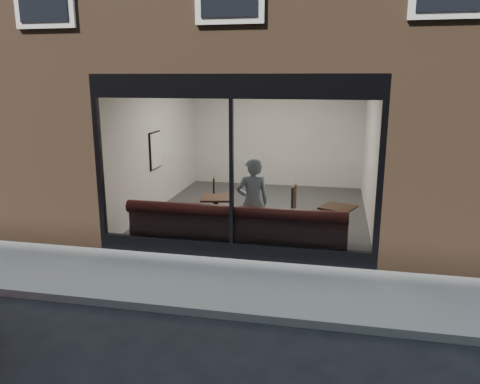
% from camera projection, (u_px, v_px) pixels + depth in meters
% --- Properties ---
extents(ground, '(120.00, 120.00, 0.00)m').
position_uv_depth(ground, '(199.00, 313.00, 6.40)').
color(ground, black).
rests_on(ground, ground).
extents(sidewalk_near, '(40.00, 2.00, 0.01)m').
position_uv_depth(sidewalk_near, '(217.00, 282.00, 7.35)').
color(sidewalk_near, gray).
rests_on(sidewalk_near, ground).
extents(kerb_near, '(40.00, 0.10, 0.12)m').
position_uv_depth(kerb_near, '(198.00, 311.00, 6.33)').
color(kerb_near, gray).
rests_on(kerb_near, ground).
extents(host_building_pier_left, '(2.50, 12.00, 3.20)m').
position_uv_depth(host_building_pier_left, '(155.00, 129.00, 14.36)').
color(host_building_pier_left, brown).
rests_on(host_building_pier_left, ground).
extents(host_building_pier_right, '(2.50, 12.00, 3.20)m').
position_uv_depth(host_building_pier_right, '(411.00, 135.00, 12.88)').
color(host_building_pier_right, brown).
rests_on(host_building_pier_right, ground).
extents(host_building_backfill, '(5.00, 6.00, 3.20)m').
position_uv_depth(host_building_backfill, '(287.00, 122.00, 16.48)').
color(host_building_backfill, brown).
rests_on(host_building_backfill, ground).
extents(cafe_floor, '(6.00, 6.00, 0.00)m').
position_uv_depth(cafe_floor, '(259.00, 212.00, 11.15)').
color(cafe_floor, '#2D2D30').
rests_on(cafe_floor, ground).
extents(cafe_ceiling, '(6.00, 6.00, 0.00)m').
position_uv_depth(cafe_ceiling, '(260.00, 75.00, 10.39)').
color(cafe_ceiling, white).
rests_on(cafe_ceiling, host_building_upper).
extents(cafe_wall_back, '(5.00, 0.00, 5.00)m').
position_uv_depth(cafe_wall_back, '(276.00, 132.00, 13.61)').
color(cafe_wall_back, silver).
rests_on(cafe_wall_back, ground).
extents(cafe_wall_left, '(0.00, 6.00, 6.00)m').
position_uv_depth(cafe_wall_left, '(158.00, 143.00, 11.26)').
color(cafe_wall_left, silver).
rests_on(cafe_wall_left, ground).
extents(cafe_wall_right, '(0.00, 6.00, 6.00)m').
position_uv_depth(cafe_wall_right, '(371.00, 149.00, 10.28)').
color(cafe_wall_right, silver).
rests_on(cafe_wall_right, ground).
extents(storefront_kick, '(5.00, 0.10, 0.30)m').
position_uv_depth(storefront_kick, '(232.00, 250.00, 8.31)').
color(storefront_kick, black).
rests_on(storefront_kick, ground).
extents(storefront_header, '(5.00, 0.10, 0.40)m').
position_uv_depth(storefront_header, '(231.00, 86.00, 7.63)').
color(storefront_header, black).
rests_on(storefront_header, host_building_upper).
extents(storefront_mullion, '(0.06, 0.10, 2.50)m').
position_uv_depth(storefront_mullion, '(231.00, 173.00, 7.98)').
color(storefront_mullion, black).
rests_on(storefront_mullion, storefront_kick).
extents(storefront_glass, '(4.80, 0.00, 4.80)m').
position_uv_depth(storefront_glass, '(231.00, 174.00, 7.95)').
color(storefront_glass, white).
rests_on(storefront_glass, storefront_kick).
extents(banquette, '(4.00, 0.55, 0.45)m').
position_uv_depth(banquette, '(237.00, 239.00, 8.67)').
color(banquette, '#3B1515').
rests_on(banquette, cafe_floor).
extents(person, '(0.73, 0.62, 1.71)m').
position_uv_depth(person, '(252.00, 203.00, 8.77)').
color(person, '#93B5C8').
rests_on(person, cafe_floor).
extents(cafe_table_left, '(0.72, 0.72, 0.04)m').
position_uv_depth(cafe_table_left, '(216.00, 198.00, 9.57)').
color(cafe_table_left, black).
rests_on(cafe_table_left, cafe_floor).
extents(cafe_table_right, '(0.77, 0.77, 0.04)m').
position_uv_depth(cafe_table_right, '(338.00, 207.00, 8.88)').
color(cafe_table_right, black).
rests_on(cafe_table_right, cafe_floor).
extents(cafe_chair_left, '(0.50, 0.50, 0.04)m').
position_uv_depth(cafe_chair_left, '(206.00, 207.00, 10.73)').
color(cafe_chair_left, black).
rests_on(cafe_chair_left, cafe_floor).
extents(cafe_chair_right, '(0.45, 0.45, 0.04)m').
position_uv_depth(cafe_chair_right, '(284.00, 217.00, 9.96)').
color(cafe_chair_right, black).
rests_on(cafe_chair_right, cafe_floor).
extents(wall_poster, '(0.02, 0.62, 0.82)m').
position_uv_depth(wall_poster, '(156.00, 150.00, 11.07)').
color(wall_poster, white).
rests_on(wall_poster, cafe_wall_left).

